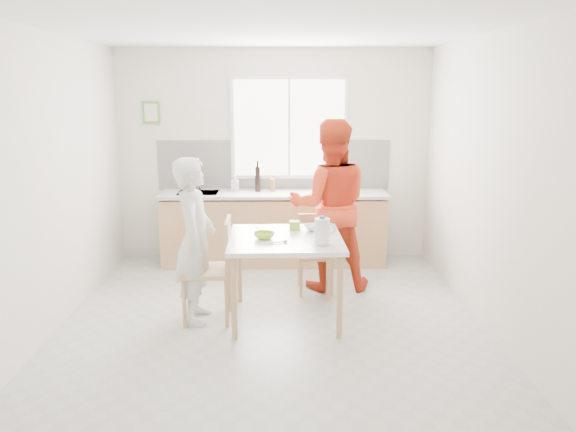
# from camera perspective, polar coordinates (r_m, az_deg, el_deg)

# --- Properties ---
(ground) EXTENTS (4.50, 4.50, 0.00)m
(ground) POSITION_cam_1_polar(r_m,az_deg,el_deg) (5.46, -1.64, -10.85)
(ground) COLOR #B7B7B2
(ground) RESTS_ON ground
(room_shell) EXTENTS (4.50, 4.50, 4.50)m
(room_shell) POSITION_cam_1_polar(r_m,az_deg,el_deg) (5.03, -1.76, 6.59)
(room_shell) COLOR silver
(room_shell) RESTS_ON ground
(window) EXTENTS (1.50, 0.06, 1.30)m
(window) POSITION_cam_1_polar(r_m,az_deg,el_deg) (7.25, 0.12, 8.91)
(window) COLOR white
(window) RESTS_ON room_shell
(backsplash) EXTENTS (3.00, 0.02, 0.65)m
(backsplash) POSITION_cam_1_polar(r_m,az_deg,el_deg) (7.30, -1.46, 5.19)
(backsplash) COLOR white
(backsplash) RESTS_ON room_shell
(picture_frame) EXTENTS (0.22, 0.03, 0.28)m
(picture_frame) POSITION_cam_1_polar(r_m,az_deg,el_deg) (7.42, -13.74, 10.19)
(picture_frame) COLOR #579744
(picture_frame) RESTS_ON room_shell
(kitchen_counter) EXTENTS (2.84, 0.64, 1.37)m
(kitchen_counter) POSITION_cam_1_polar(r_m,az_deg,el_deg) (7.17, -1.48, -1.52)
(kitchen_counter) COLOR tan
(kitchen_counter) RESTS_ON ground
(dining_table) EXTENTS (1.09, 1.09, 0.82)m
(dining_table) POSITION_cam_1_polar(r_m,az_deg,el_deg) (5.33, -0.26, -3.04)
(dining_table) COLOR white
(dining_table) RESTS_ON ground
(chair_left) EXTENTS (0.47, 0.47, 1.00)m
(chair_left) POSITION_cam_1_polar(r_m,az_deg,el_deg) (5.41, -7.45, -4.98)
(chair_left) COLOR tan
(chair_left) RESTS_ON ground
(chair_far) EXTENTS (0.39, 0.39, 0.84)m
(chair_far) POSITION_cam_1_polar(r_m,az_deg,el_deg) (6.20, 2.75, -3.39)
(chair_far) COLOR tan
(chair_far) RESTS_ON ground
(person_white) EXTENTS (0.39, 0.58, 1.58)m
(person_white) POSITION_cam_1_polar(r_m,az_deg,el_deg) (5.36, -9.40, -2.50)
(person_white) COLOR silver
(person_white) RESTS_ON ground
(person_red) EXTENTS (0.93, 0.73, 1.88)m
(person_red) POSITION_cam_1_polar(r_m,az_deg,el_deg) (6.17, 4.26, 1.08)
(person_red) COLOR red
(person_red) RESTS_ON ground
(bowl_green) EXTENTS (0.20, 0.20, 0.06)m
(bowl_green) POSITION_cam_1_polar(r_m,az_deg,el_deg) (5.25, -2.43, -1.99)
(bowl_green) COLOR #9BBE2B
(bowl_green) RESTS_ON dining_table
(bowl_white) EXTENTS (0.22, 0.22, 0.05)m
(bowl_white) POSITION_cam_1_polar(r_m,az_deg,el_deg) (5.56, 2.75, -1.20)
(bowl_white) COLOR silver
(bowl_white) RESTS_ON dining_table
(milk_jug) EXTENTS (0.19, 0.14, 0.25)m
(milk_jug) POSITION_cam_1_polar(r_m,az_deg,el_deg) (5.02, 3.53, -1.47)
(milk_jug) COLOR white
(milk_jug) RESTS_ON dining_table
(green_box) EXTENTS (0.10, 0.10, 0.09)m
(green_box) POSITION_cam_1_polar(r_m,az_deg,el_deg) (5.57, 0.68, -0.96)
(green_box) COLOR #92C22C
(green_box) RESTS_ON dining_table
(spoon) EXTENTS (0.15, 0.07, 0.01)m
(spoon) POSITION_cam_1_polar(r_m,az_deg,el_deg) (5.09, -1.09, -2.69)
(spoon) COLOR #A5A5AA
(spoon) RESTS_ON dining_table
(cutting_board) EXTENTS (0.40, 0.32, 0.01)m
(cutting_board) POSITION_cam_1_polar(r_m,az_deg,el_deg) (7.12, 6.58, 2.48)
(cutting_board) COLOR #9BB92A
(cutting_board) RESTS_ON kitchen_counter
(wine_bottle_a) EXTENTS (0.07, 0.07, 0.32)m
(wine_bottle_a) POSITION_cam_1_polar(r_m,az_deg,el_deg) (7.10, -3.09, 3.78)
(wine_bottle_a) COLOR black
(wine_bottle_a) RESTS_ON kitchen_counter
(wine_bottle_b) EXTENTS (0.07, 0.07, 0.30)m
(wine_bottle_b) POSITION_cam_1_polar(r_m,az_deg,el_deg) (7.18, -3.12, 3.79)
(wine_bottle_b) COLOR black
(wine_bottle_b) RESTS_ON kitchen_counter
(jar_amber) EXTENTS (0.06, 0.06, 0.16)m
(jar_amber) POSITION_cam_1_polar(r_m,az_deg,el_deg) (7.12, -1.62, 3.17)
(jar_amber) COLOR #915E1F
(jar_amber) RESTS_ON kitchen_counter
(soap_bottle) EXTENTS (0.10, 0.10, 0.20)m
(soap_bottle) POSITION_cam_1_polar(r_m,az_deg,el_deg) (7.19, -5.42, 3.36)
(soap_bottle) COLOR #999999
(soap_bottle) RESTS_ON kitchen_counter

